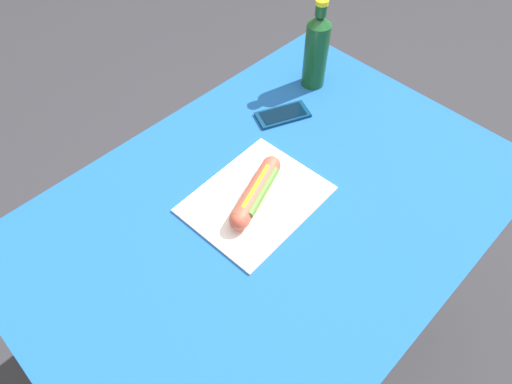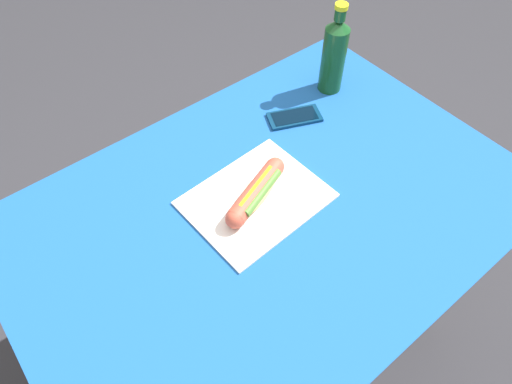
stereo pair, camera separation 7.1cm
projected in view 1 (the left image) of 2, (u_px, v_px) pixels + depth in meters
name	position (u px, v px, depth m)	size (l,w,h in m)	color
ground_plane	(266.00, 330.00, 1.66)	(6.00, 6.00, 0.00)	#2D2D33
dining_table	(270.00, 238.00, 1.17)	(1.18, 0.82, 0.76)	brown
paper_wrapper	(256.00, 199.00, 1.07)	(0.31, 0.25, 0.01)	silver
hot_dog	(256.00, 192.00, 1.05)	(0.21, 0.11, 0.05)	#E5BC75
cell_phone	(283.00, 115.00, 1.25)	(0.16, 0.12, 0.01)	#0A2D4C
soda_bottle	(316.00, 50.00, 1.25)	(0.07, 0.07, 0.26)	#14471E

